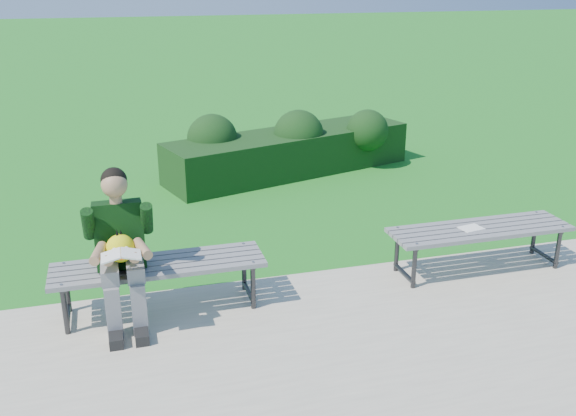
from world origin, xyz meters
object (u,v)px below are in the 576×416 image
Objects in this scene: seated_boy at (120,245)px; paper_sheet at (471,228)px; hedge at (288,147)px; bench_left at (159,269)px; bench_right at (480,233)px.

seated_boy is 5.39× the size of paper_sheet.
hedge is 2.13× the size of bench_left.
hedge is at bearing 59.46° from bench_left.
bench_right is 7.38× the size of paper_sheet.
bench_left is 1.00× the size of bench_right.
seated_boy reaches higher than hedge.
bench_right is 1.37× the size of seated_boy.
paper_sheet is at bearing -180.00° from bench_right.
bench_left is at bearing -120.54° from hedge.
bench_right is at bearing 1.22° from seated_boy.
hedge is 2.92× the size of seated_boy.
paper_sheet is at bearing -0.41° from bench_left.
seated_boy reaches higher than bench_right.
hedge is at bearing 102.12° from paper_sheet.
hedge is 2.13× the size of bench_right.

